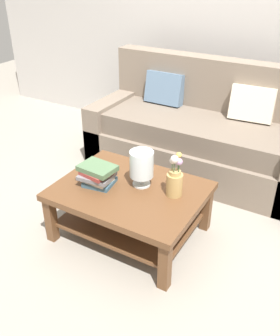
% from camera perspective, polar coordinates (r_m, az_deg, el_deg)
% --- Properties ---
extents(ground_plane, '(10.00, 10.00, 0.00)m').
position_cam_1_polar(ground_plane, '(3.32, 1.54, -5.92)').
color(ground_plane, gray).
extents(back_wall, '(6.40, 0.12, 2.70)m').
position_cam_1_polar(back_wall, '(4.26, 13.36, 21.13)').
color(back_wall, '#BCB7B2').
rests_on(back_wall, ground).
extents(couch, '(2.15, 0.90, 1.06)m').
position_cam_1_polar(couch, '(3.82, 9.11, 5.07)').
color(couch, '#7A6B5B').
rests_on(couch, ground).
extents(coffee_table, '(1.08, 0.83, 0.42)m').
position_cam_1_polar(coffee_table, '(2.86, -1.51, -5.08)').
color(coffee_table, brown).
rests_on(coffee_table, ground).
extents(book_stack_main, '(0.28, 0.24, 0.16)m').
position_cam_1_polar(book_stack_main, '(2.81, -6.43, -1.02)').
color(book_stack_main, '#3D6075').
rests_on(book_stack_main, coffee_table).
extents(glass_hurricane_vase, '(0.18, 0.18, 0.28)m').
position_cam_1_polar(glass_hurricane_vase, '(2.75, 0.23, 0.44)').
color(glass_hurricane_vase, silver).
rests_on(glass_hurricane_vase, coffee_table).
extents(flower_pitcher, '(0.12, 0.12, 0.33)m').
position_cam_1_polar(flower_pitcher, '(2.67, 5.27, -1.83)').
color(flower_pitcher, tan).
rests_on(flower_pitcher, coffee_table).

